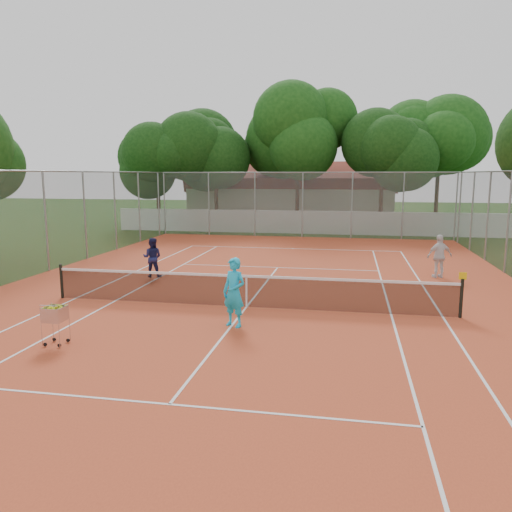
% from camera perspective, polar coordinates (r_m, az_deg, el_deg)
% --- Properties ---
extents(ground, '(120.00, 120.00, 0.00)m').
position_cam_1_polar(ground, '(14.72, -1.09, -5.93)').
color(ground, '#19370F').
rests_on(ground, ground).
extents(court_pad, '(18.00, 34.00, 0.02)m').
position_cam_1_polar(court_pad, '(14.72, -1.09, -5.89)').
color(court_pad, '#BF4725').
rests_on(court_pad, ground).
extents(court_lines, '(10.98, 23.78, 0.01)m').
position_cam_1_polar(court_lines, '(14.72, -1.09, -5.84)').
color(court_lines, white).
rests_on(court_lines, court_pad).
extents(tennis_net, '(11.88, 0.10, 0.98)m').
position_cam_1_polar(tennis_net, '(14.60, -1.09, -4.00)').
color(tennis_net, black).
rests_on(tennis_net, court_pad).
extents(perimeter_fence, '(18.00, 34.00, 4.00)m').
position_cam_1_polar(perimeter_fence, '(14.33, -1.11, 1.81)').
color(perimeter_fence, slate).
rests_on(perimeter_fence, ground).
extents(boundary_wall, '(26.00, 0.30, 1.50)m').
position_cam_1_polar(boundary_wall, '(33.18, 5.63, 3.86)').
color(boundary_wall, white).
rests_on(boundary_wall, ground).
extents(clubhouse, '(16.40, 9.00, 4.40)m').
position_cam_1_polar(clubhouse, '(43.22, 4.19, 7.06)').
color(clubhouse, beige).
rests_on(clubhouse, ground).
extents(tropical_trees, '(29.00, 19.00, 10.00)m').
position_cam_1_polar(tropical_trees, '(36.04, 6.17, 11.05)').
color(tropical_trees, black).
rests_on(tropical_trees, ground).
extents(player_near, '(0.77, 0.66, 1.78)m').
position_cam_1_polar(player_near, '(12.71, -2.52, -4.17)').
color(player_near, '#1BBDED').
rests_on(player_near, court_pad).
extents(player_far_left, '(0.78, 0.64, 1.49)m').
position_cam_1_polar(player_far_left, '(19.28, -11.76, -0.16)').
color(player_far_left, '#181C4A').
rests_on(player_far_left, court_pad).
extents(player_far_right, '(1.04, 0.68, 1.64)m').
position_cam_1_polar(player_far_right, '(19.92, 20.24, -0.03)').
color(player_far_right, white).
rests_on(player_far_right, court_pad).
extents(ball_hopper, '(0.51, 0.51, 0.98)m').
position_cam_1_polar(ball_hopper, '(12.32, -21.94, -7.21)').
color(ball_hopper, silver).
rests_on(ball_hopper, court_pad).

